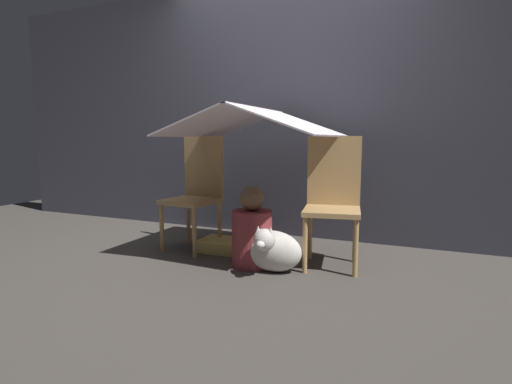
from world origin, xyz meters
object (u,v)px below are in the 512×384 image
Objects in this scene: chair_right at (333,197)px; dog at (272,250)px; chair_left at (197,189)px; person_front at (252,233)px.

chair_right is 2.25× the size of dog.
dog is (-0.36, -0.36, -0.36)m from chair_right.
chair_right is at bearing 45.17° from dog.
chair_left is 1.21m from chair_right.
person_front is 1.40× the size of dog.
chair_left is at bearing 170.14° from chair_right.
person_front is 0.22m from dog.
chair_left is at bearing 156.34° from person_front.
chair_left is 1.61× the size of person_front.
chair_left is at bearing 156.92° from dog.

